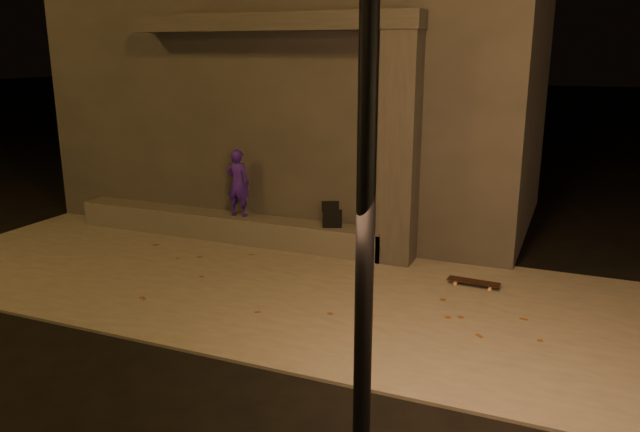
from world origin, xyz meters
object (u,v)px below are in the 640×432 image
at_px(backpack, 332,217).
at_px(skateboarder, 238,183).
at_px(column, 400,150).
at_px(skateboard, 474,282).

bearing_deg(backpack, skateboarder, 158.73).
xyz_separation_m(column, backpack, (-1.12, 0.00, -1.19)).
height_order(column, backpack, column).
bearing_deg(column, skateboard, -26.87).
bearing_deg(skateboard, backpack, 167.46).
bearing_deg(backpack, skateboard, -36.74).
relative_size(skateboarder, skateboard, 1.59).
bearing_deg(skateboarder, backpack, 176.60).
distance_m(skateboarder, backpack, 1.84).
distance_m(column, skateboarder, 3.01).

